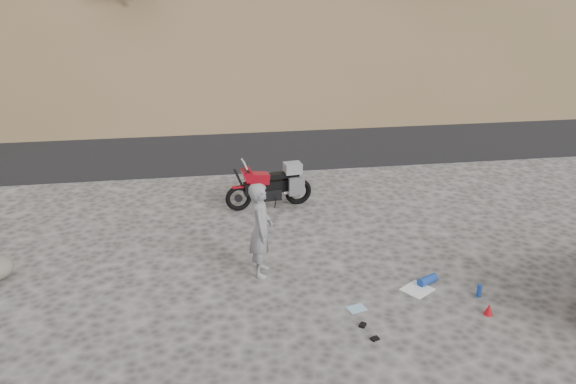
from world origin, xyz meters
The scene contains 11 objects.
ground centered at (0.00, 0.00, 0.00)m, with size 140.00×140.00×0.00m, color #413E3C.
road centered at (0.00, 9.00, 0.00)m, with size 120.00×7.00×0.05m, color black.
motorcycle centered at (-0.01, 3.08, 0.53)m, with size 2.09×0.77×1.25m.
man centered at (-0.64, -0.03, 0.00)m, with size 0.65×0.43×1.78m, color gray.
gear_white_cloth centered at (2.00, -1.04, 0.01)m, with size 0.49×0.43×0.02m, color white.
gear_blue_mat centered at (2.25, -0.88, 0.08)m, with size 0.16×0.16×0.39m, color #183B95.
gear_bottle centered at (2.96, -1.41, 0.11)m, with size 0.08×0.08×0.23m, color #183B95.
gear_funnel centered at (2.86, -1.94, 0.10)m, with size 0.15×0.15×0.20m, color red.
gear_glove_a centered at (0.84, -2.31, 0.02)m, with size 0.12×0.09×0.03m, color black.
gear_glove_b centered at (0.75, -1.94, 0.02)m, with size 0.12×0.09×0.04m, color black.
gear_blue_cloth centered at (0.78, -1.45, 0.01)m, with size 0.30×0.22×0.01m, color #8BB8D7.
Camera 1 is at (-1.57, -9.12, 5.21)m, focal length 35.00 mm.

